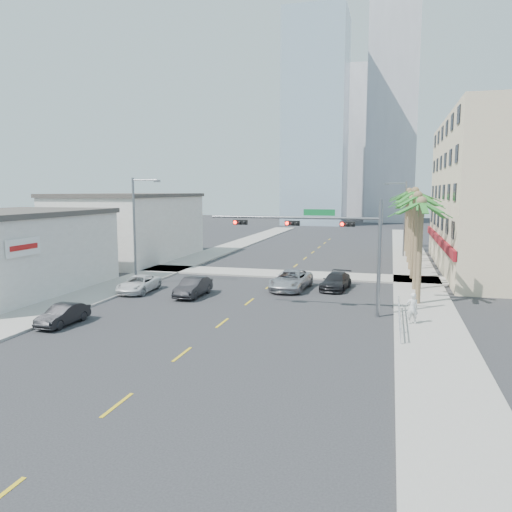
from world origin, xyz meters
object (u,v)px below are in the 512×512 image
(car_lane_left, at_px, (193,287))
(car_lane_center, at_px, (291,280))
(car_parked_mid, at_px, (63,315))
(car_parked_far, at_px, (139,284))
(traffic_signal_mast, at_px, (328,236))
(pedestrian, at_px, (412,308))
(car_lane_right, at_px, (336,281))

(car_lane_left, relative_size, car_lane_center, 0.78)
(car_parked_mid, bearing_deg, car_parked_far, 93.84)
(traffic_signal_mast, xyz_separation_m, car_lane_center, (-3.78, 7.23, -4.29))
(traffic_signal_mast, bearing_deg, car_parked_far, 168.33)
(pedestrian, bearing_deg, car_lane_right, -73.98)
(car_parked_mid, relative_size, pedestrian, 2.01)
(traffic_signal_mast, relative_size, pedestrian, 6.01)
(car_lane_left, bearing_deg, traffic_signal_mast, -13.69)
(traffic_signal_mast, xyz_separation_m, car_parked_mid, (-14.79, -6.79, -4.45))
(car_parked_far, height_order, car_lane_center, car_lane_center)
(traffic_signal_mast, height_order, car_lane_right, traffic_signal_mast)
(traffic_signal_mast, distance_m, car_lane_left, 11.61)
(traffic_signal_mast, distance_m, pedestrian, 6.78)
(traffic_signal_mast, bearing_deg, car_lane_left, 165.08)
(car_lane_center, height_order, car_lane_right, car_lane_center)
(car_parked_mid, bearing_deg, pedestrian, 16.20)
(traffic_signal_mast, xyz_separation_m, pedestrian, (5.23, -1.64, -3.99))
(car_parked_far, distance_m, pedestrian, 20.92)
(car_lane_center, bearing_deg, car_lane_left, -141.62)
(car_lane_right, xyz_separation_m, pedestrian, (5.51, -9.87, 0.41))
(car_lane_left, bearing_deg, car_lane_center, 35.17)
(car_lane_right, bearing_deg, pedestrian, -53.75)
(car_parked_far, relative_size, car_lane_center, 0.83)
(car_parked_far, xyz_separation_m, car_lane_right, (14.86, 5.10, 0.02))
(car_lane_left, xyz_separation_m, car_lane_right, (10.12, 5.45, -0.05))
(car_parked_mid, xyz_separation_m, car_lane_left, (4.38, 9.56, 0.10))
(car_lane_left, xyz_separation_m, pedestrian, (15.63, -4.41, 0.36))
(car_lane_center, relative_size, pedestrian, 3.02)
(car_parked_far, height_order, pedestrian, pedestrian)
(car_lane_left, relative_size, car_lane_right, 0.94)
(car_parked_far, bearing_deg, traffic_signal_mast, -14.37)
(car_lane_right, relative_size, pedestrian, 2.49)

